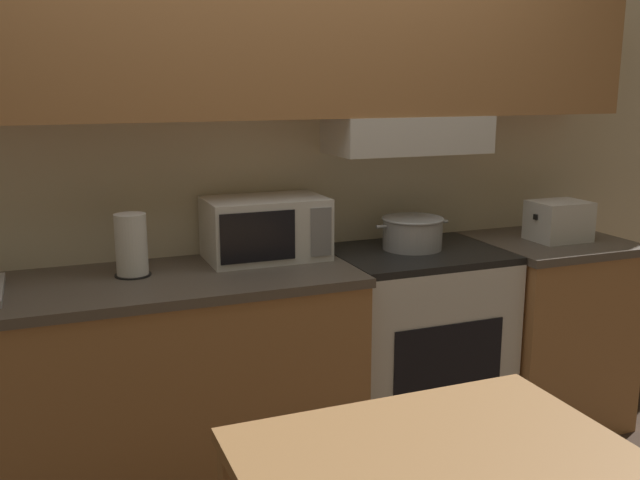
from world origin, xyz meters
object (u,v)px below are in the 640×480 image
object	(u,v)px
microwave	(265,228)
stove_range	(415,347)
paper_towel_roll	(131,245)
cooking_pot	(412,232)
toaster	(559,221)

from	to	relation	value
microwave	stove_range	bearing A→B (deg)	-10.08
microwave	paper_towel_roll	distance (m)	0.56
stove_range	cooking_pot	distance (m)	0.52
cooking_pot	microwave	xyz separation A→B (m)	(-0.65, 0.07, 0.05)
microwave	paper_towel_roll	xyz separation A→B (m)	(-0.55, -0.08, -0.01)
cooking_pot	microwave	distance (m)	0.66
cooking_pot	toaster	distance (m)	0.72
stove_range	toaster	xyz separation A→B (m)	(0.71, -0.05, 0.54)
cooking_pot	paper_towel_roll	distance (m)	1.20
stove_range	paper_towel_roll	bearing A→B (deg)	178.14
toaster	paper_towel_roll	world-z (taller)	paper_towel_roll
toaster	paper_towel_roll	size ratio (longest dim) A/B	1.12
cooking_pot	toaster	xyz separation A→B (m)	(0.71, -0.10, 0.02)
cooking_pot	microwave	bearing A→B (deg)	173.53
cooking_pot	microwave	size ratio (longest dim) A/B	0.72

